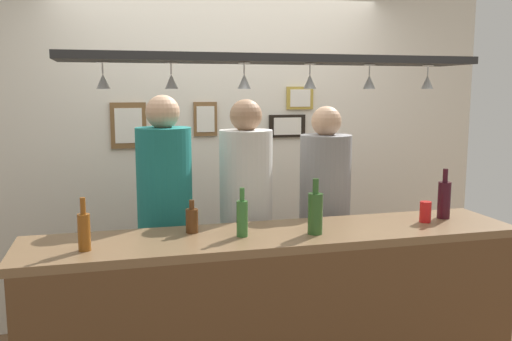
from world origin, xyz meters
The scene contains 22 objects.
back_wall centered at (0.00, 1.10, 1.30)m, with size 4.40×0.06×2.60m, color silver.
bar_counter centered at (0.00, -0.51, 0.69)m, with size 2.70×0.55×1.03m.
overhead_glass_rack centered at (0.00, -0.30, 1.96)m, with size 2.20×0.36×0.04m, color black.
hanging_wineglass_far_left centered at (-0.88, -0.24, 1.84)m, with size 0.07×0.07×0.13m.
hanging_wineglass_left centered at (-0.54, -0.25, 1.84)m, with size 0.07×0.07×0.13m.
hanging_wineglass_center_left centered at (-0.18, -0.36, 1.84)m, with size 0.07×0.07×0.13m.
hanging_wineglass_center centered at (0.18, -0.34, 1.84)m, with size 0.07×0.07×0.13m.
hanging_wineglass_center_right centered at (0.53, -0.32, 1.84)m, with size 0.07×0.07×0.13m.
hanging_wineglass_right centered at (0.89, -0.33, 1.84)m, with size 0.07×0.07×0.13m.
person_left_teal_shirt centered at (-0.54, 0.25, 1.07)m, with size 0.34×0.34×1.77m.
person_middle_white_patterned_shirt centered at (-0.03, 0.25, 1.05)m, with size 0.34×0.34×1.74m.
person_right_grey_shirt centered at (0.52, 0.25, 1.02)m, with size 0.34×0.34×1.69m.
bottle_champagne_green centered at (0.19, -0.43, 1.15)m, with size 0.08×0.08×0.30m.
bottle_beer_brown_stubby centered at (-0.45, -0.23, 1.10)m, with size 0.07×0.07×0.18m.
bottle_wine_dark_red centered at (1.06, -0.29, 1.15)m, with size 0.08×0.08×0.30m.
bottle_beer_amber_tall centered at (-0.99, -0.43, 1.13)m, with size 0.06×0.06×0.26m.
bottle_beer_green_import centered at (-0.20, -0.38, 1.14)m, with size 0.06×0.06×0.26m.
drink_can centered at (0.90, -0.35, 1.09)m, with size 0.07×0.07×0.12m, color red.
picture_frame_upper_small centered at (0.62, 1.06, 1.73)m, with size 0.22×0.02×0.18m.
picture_frame_lower_pair centered at (0.51, 1.06, 1.51)m, with size 0.30×0.02×0.18m.
picture_frame_crest centered at (-0.15, 1.06, 1.57)m, with size 0.18×0.02×0.26m.
picture_frame_caricature centered at (-0.73, 1.06, 1.53)m, with size 0.26×0.02×0.34m.
Camera 1 is at (-0.84, -3.09, 1.80)m, focal length 38.18 mm.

